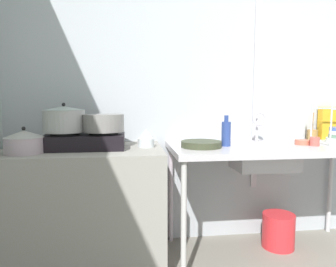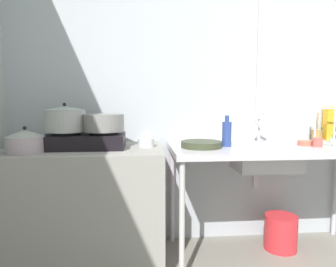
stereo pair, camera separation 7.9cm
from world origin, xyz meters
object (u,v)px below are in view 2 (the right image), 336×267
at_px(pot_on_right_burner, 104,123).
at_px(faucet, 261,122).
at_px(stove, 85,140).
at_px(sink_basin, 266,158).
at_px(percolator, 146,138).
at_px(cereal_box, 334,123).
at_px(pot_beside_stove, 25,141).
at_px(small_bowl_on_drainboard, 305,143).
at_px(frying_pan, 201,144).
at_px(cup_by_rack, 318,142).
at_px(utensil_jar, 317,135).
at_px(bottle_by_sink, 227,133).
at_px(bucket_on_floor, 281,232).
at_px(pot_on_left_burner, 65,119).

height_order(pot_on_right_burner, faucet, faucet).
xyz_separation_m(stove, sink_basin, (1.27, -0.01, -0.14)).
height_order(percolator, cereal_box, cereal_box).
distance_m(pot_on_right_burner, pot_beside_stove, 0.50).
bearing_deg(pot_on_right_burner, small_bowl_on_drainboard, -0.27).
bearing_deg(pot_on_right_burner, faucet, 6.32).
bearing_deg(faucet, frying_pan, -161.23).
distance_m(cup_by_rack, cereal_box, 0.51).
height_order(small_bowl_on_drainboard, utensil_jar, utensil_jar).
distance_m(faucet, frying_pan, 0.53).
height_order(stove, bottle_by_sink, bottle_by_sink).
relative_size(small_bowl_on_drainboard, bucket_on_floor, 0.40).
bearing_deg(sink_basin, pot_on_right_burner, 179.40).
distance_m(stove, pot_on_left_burner, 0.19).
distance_m(pot_on_right_burner, percolator, 0.31).
bearing_deg(percolator, frying_pan, -8.14).
bearing_deg(bottle_by_sink, frying_pan, -169.98).
distance_m(pot_on_left_burner, cup_by_rack, 1.74).
xyz_separation_m(sink_basin, bucket_on_floor, (0.18, 0.09, -0.60)).
relative_size(pot_on_right_burner, bottle_by_sink, 1.26).
xyz_separation_m(sink_basin, frying_pan, (-0.47, -0.03, 0.11)).
bearing_deg(pot_on_left_burner, stove, 0.00).
distance_m(stove, pot_on_right_burner, 0.17).
relative_size(utensil_jar, bucket_on_floor, 0.84).
distance_m(sink_basin, cup_by_rack, 0.37).
relative_size(pot_on_left_burner, small_bowl_on_drainboard, 2.57).
height_order(sink_basin, bottle_by_sink, bottle_by_sink).
relative_size(stove, bottle_by_sink, 2.42).
relative_size(cup_by_rack, cereal_box, 0.25).
distance_m(pot_on_right_burner, bucket_on_floor, 1.57).
xyz_separation_m(pot_on_left_burner, percolator, (0.54, 0.02, -0.14)).
bearing_deg(stove, utensil_jar, 8.42).
height_order(sink_basin, cup_by_rack, cup_by_rack).
xyz_separation_m(bottle_by_sink, cereal_box, (0.98, 0.28, 0.04)).
bearing_deg(cereal_box, utensil_jar, -178.09).
xyz_separation_m(percolator, cereal_box, (1.55, 0.26, 0.07)).
bearing_deg(percolator, pot_beside_stove, -168.02).
bearing_deg(small_bowl_on_drainboard, pot_on_right_burner, 179.73).
distance_m(percolator, bucket_on_floor, 1.28).
relative_size(faucet, cup_by_rack, 3.60).
bearing_deg(faucet, percolator, -172.67).
distance_m(pot_on_right_burner, utensil_jar, 1.71).
distance_m(frying_pan, bottle_by_sink, 0.20).
relative_size(sink_basin, utensil_jar, 1.97).
xyz_separation_m(pot_on_left_burner, cereal_box, (2.09, 0.28, -0.06)).
relative_size(frying_pan, bottle_by_sink, 1.29).
relative_size(pot_beside_stove, frying_pan, 0.83).
height_order(faucet, bottle_by_sink, faucet).
bearing_deg(sink_basin, stove, 179.46).
bearing_deg(frying_pan, faucet, 18.77).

